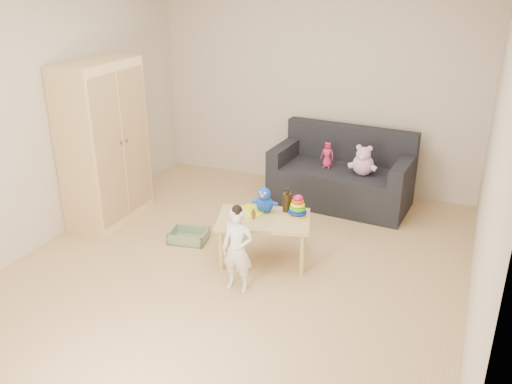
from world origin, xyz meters
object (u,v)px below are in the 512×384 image
at_px(wardrobe, 104,143).
at_px(sofa, 340,186).
at_px(toddler, 238,250).
at_px(play_table, 264,239).

height_order(wardrobe, sofa, wardrobe).
relative_size(wardrobe, toddler, 2.30).
height_order(wardrobe, toddler, wardrobe).
relative_size(wardrobe, play_table, 2.04).
relative_size(sofa, toddler, 2.08).
bearing_deg(wardrobe, play_table, -7.20).
bearing_deg(wardrobe, toddler, -22.30).
distance_m(wardrobe, toddler, 2.10).
height_order(play_table, toddler, toddler).
xyz_separation_m(wardrobe, toddler, (1.89, -0.78, -0.49)).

